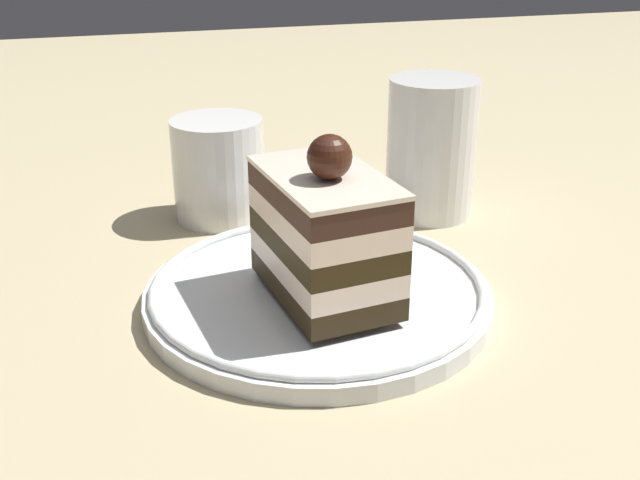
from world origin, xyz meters
name	(u,v)px	position (x,y,z in m)	size (l,w,h in m)	color
ground_plane	(329,322)	(0.00, 0.00, 0.00)	(2.40, 2.40, 0.00)	tan
dessert_plate	(320,292)	(0.02, 0.00, 0.01)	(0.23, 0.23, 0.02)	white
cake_slice	(318,233)	(0.01, 0.00, 0.06)	(0.12, 0.08, 0.11)	black
fork	(358,226)	(0.10, -0.05, 0.02)	(0.13, 0.03, 0.00)	silver
drink_glass_near	(431,153)	(0.16, -0.14, 0.05)	(0.08, 0.08, 0.12)	white
drink_glass_far	(219,175)	(0.20, 0.04, 0.04)	(0.08, 0.08, 0.09)	white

